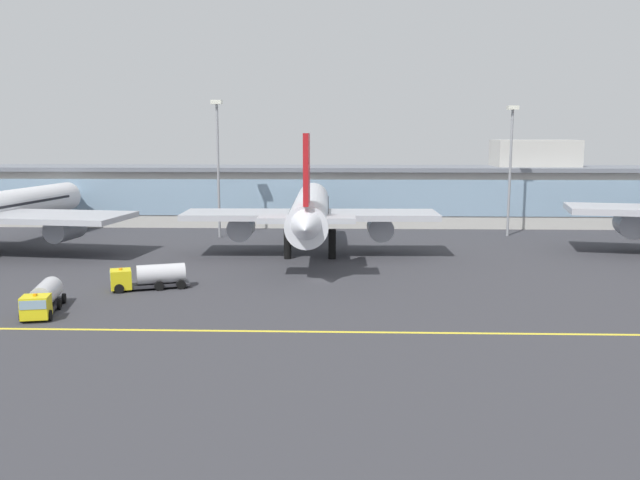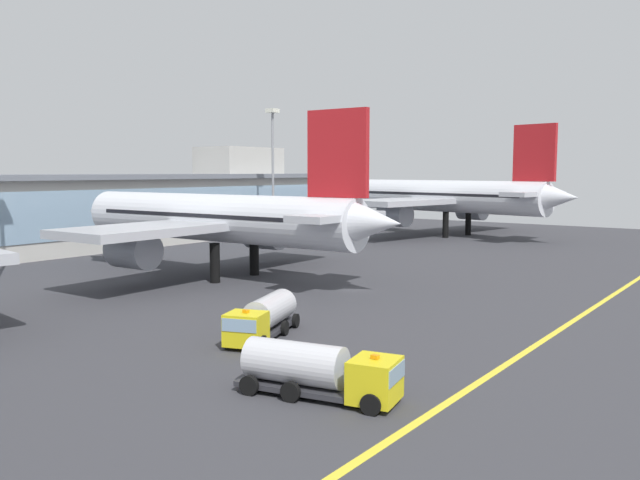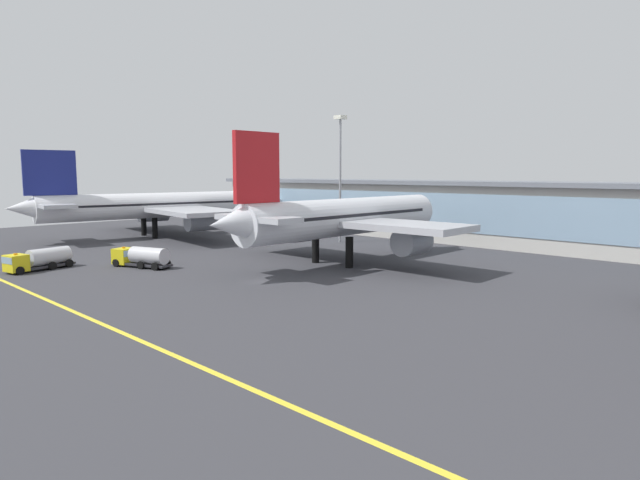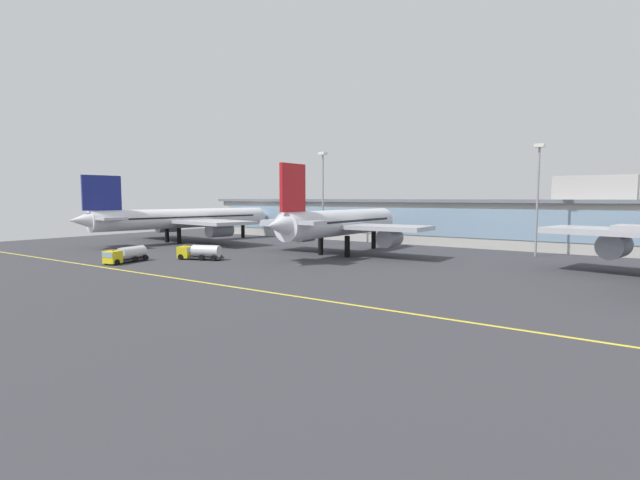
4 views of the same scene
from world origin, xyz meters
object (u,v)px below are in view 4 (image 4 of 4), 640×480
at_px(airliner_near_right, 341,223).
at_px(baggage_tug_near, 199,252).
at_px(apron_light_mast_west, 538,183).
at_px(airliner_near_left, 184,219).
at_px(fuel_tanker_truck, 125,255).
at_px(apron_light_mast_centre, 323,184).

xyz_separation_m(airliner_near_right, baggage_tug_near, (-18.22, -22.95, -5.16)).
height_order(baggage_tug_near, apron_light_mast_west, apron_light_mast_west).
height_order(airliner_near_left, apron_light_mast_west, apron_light_mast_west).
xyz_separation_m(airliner_near_left, fuel_tanker_truck, (24.82, -33.79, -4.82)).
height_order(airliner_near_left, apron_light_mast_centre, apron_light_mast_centre).
bearing_deg(apron_light_mast_centre, airliner_near_right, -46.00).
bearing_deg(airliner_near_left, baggage_tug_near, -117.37).
relative_size(airliner_near_left, baggage_tug_near, 6.38).
bearing_deg(apron_light_mast_west, airliner_near_left, -166.16).
distance_m(fuel_tanker_truck, baggage_tug_near, 13.36).
height_order(airliner_near_left, baggage_tug_near, airliner_near_left).
bearing_deg(apron_light_mast_centre, fuel_tanker_truck, -99.79).
bearing_deg(baggage_tug_near, apron_light_mast_centre, -111.53).
distance_m(fuel_tanker_truck, apron_light_mast_centre, 54.09).
distance_m(airliner_near_left, baggage_tug_near, 39.92).
relative_size(airliner_near_right, apron_light_mast_west, 2.07).
distance_m(airliner_near_left, fuel_tanker_truck, 42.20).
bearing_deg(baggage_tug_near, apron_light_mast_west, -159.97).
xyz_separation_m(fuel_tanker_truck, apron_light_mast_west, (60.25, 54.75, 13.58)).
relative_size(airliner_near_left, apron_light_mast_west, 2.59).
xyz_separation_m(airliner_near_right, apron_light_mast_centre, (-16.92, 17.53, 8.91)).
relative_size(baggage_tug_near, apron_light_mast_west, 0.41).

